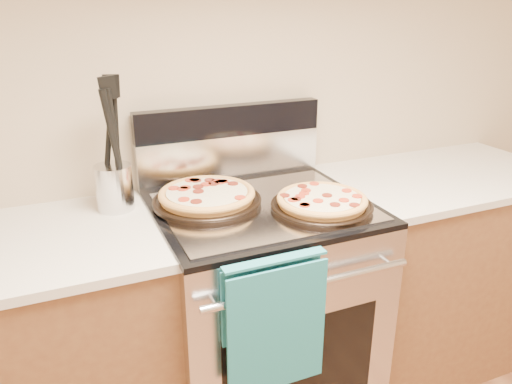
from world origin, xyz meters
name	(u,v)px	position (x,y,z in m)	size (l,w,h in m)	color
wall_back	(225,70)	(0.00, 2.00, 1.35)	(4.00, 4.00, 0.00)	#C5AE8E
range_body	(261,315)	(0.00, 1.65, 0.45)	(0.76, 0.68, 0.90)	#B7B7BC
oven_window	(301,369)	(0.00, 1.31, 0.45)	(0.56, 0.01, 0.40)	black
cooktop	(261,207)	(0.00, 1.65, 0.91)	(0.76, 0.68, 0.02)	black
backsplash_lower	(230,157)	(0.00, 1.96, 1.01)	(0.76, 0.06, 0.18)	silver
backsplash_upper	(230,120)	(0.00, 1.96, 1.16)	(0.76, 0.06, 0.12)	black
oven_handle	(311,285)	(0.00, 1.27, 0.80)	(0.03, 0.03, 0.70)	silver
dish_towel	(274,322)	(-0.12, 1.27, 0.70)	(0.32, 0.05, 0.42)	#1C8F75
foil_sheet	(264,207)	(0.00, 1.62, 0.92)	(0.70, 0.55, 0.01)	gray
cabinet_left	(16,373)	(-0.88, 1.68, 0.44)	(1.00, 0.62, 0.88)	brown
cabinet_right	(432,269)	(0.88, 1.68, 0.44)	(1.00, 0.62, 0.88)	brown
countertop_right	(445,176)	(0.88, 1.68, 0.90)	(1.02, 0.64, 0.03)	beige
pepperoni_pizza_back	(207,197)	(-0.18, 1.72, 0.95)	(0.38, 0.38, 0.05)	#C9883D
pepperoni_pizza_front	(322,202)	(0.17, 1.52, 0.95)	(0.35, 0.35, 0.05)	#C9883D
utensil_crock	(114,187)	(-0.48, 1.84, 0.99)	(0.13, 0.13, 0.16)	silver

